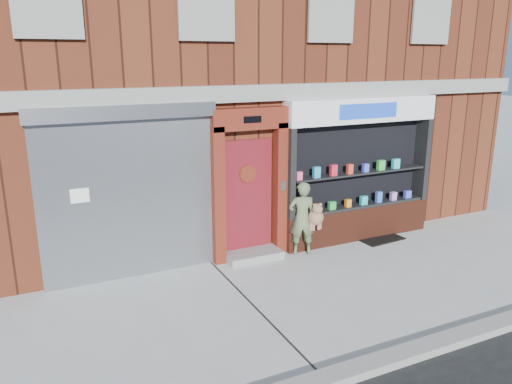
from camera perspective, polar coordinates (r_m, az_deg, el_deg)
ground at (r=8.77m, az=9.04°, el=-10.63°), size 80.00×80.00×0.00m
curb at (r=7.31m, az=19.00°, el=-16.45°), size 60.00×0.30×0.12m
building at (r=13.25m, az=-5.55°, el=16.05°), size 12.00×8.16×8.00m
shutter_bay at (r=8.77m, az=-14.43°, el=1.03°), size 3.10×0.30×3.04m
red_door_bay at (r=9.44m, az=-0.76°, el=0.88°), size 1.52×0.58×2.90m
pharmacy_bay at (r=10.68m, az=11.61°, el=1.81°), size 3.50×0.41×3.00m
woman at (r=9.79m, az=5.48°, el=-2.99°), size 0.70×0.54×1.48m
doormat at (r=11.13m, az=13.83°, el=-5.11°), size 1.02×0.75×0.02m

